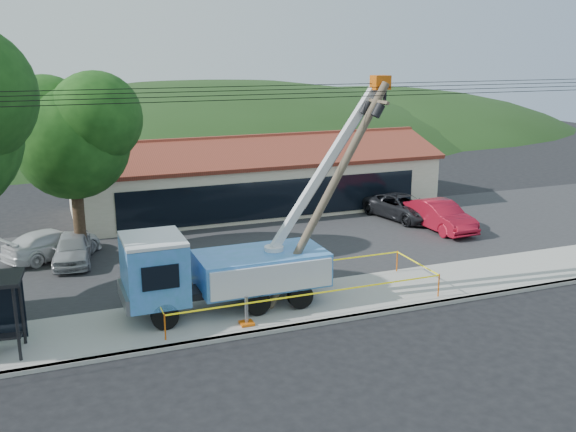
% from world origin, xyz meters
% --- Properties ---
extents(ground, '(120.00, 120.00, 0.00)m').
position_xyz_m(ground, '(0.00, 0.00, 0.00)').
color(ground, black).
rests_on(ground, ground).
extents(curb, '(60.00, 0.25, 0.15)m').
position_xyz_m(curb, '(0.00, 2.10, 0.07)').
color(curb, '#A4A09A').
rests_on(curb, ground).
extents(sidewalk, '(60.00, 4.00, 0.15)m').
position_xyz_m(sidewalk, '(0.00, 4.00, 0.07)').
color(sidewalk, '#A4A09A').
rests_on(sidewalk, ground).
extents(parking_lot, '(60.00, 12.00, 0.10)m').
position_xyz_m(parking_lot, '(0.00, 12.00, 0.05)').
color(parking_lot, '#28282B').
rests_on(parking_lot, ground).
extents(strip_mall, '(22.50, 8.53, 4.67)m').
position_xyz_m(strip_mall, '(4.00, 19.98, 1.88)').
color(strip_mall, beige).
rests_on(strip_mall, ground).
extents(tree_lot, '(6.30, 5.60, 8.94)m').
position_xyz_m(tree_lot, '(-7.00, 13.00, 6.21)').
color(tree_lot, '#332316').
rests_on(tree_lot, ground).
extents(hill_center, '(89.60, 64.00, 32.00)m').
position_xyz_m(hill_center, '(10.00, 55.00, 0.00)').
color(hill_center, '#1B3513').
rests_on(hill_center, ground).
extents(hill_east, '(72.80, 52.00, 26.00)m').
position_xyz_m(hill_east, '(30.00, 55.00, 0.00)').
color(hill_east, '#1B3513').
rests_on(hill_east, ground).
extents(utility_truck, '(10.55, 4.18, 8.70)m').
position_xyz_m(utility_truck, '(-2.41, 4.61, 1.81)').
color(utility_truck, black).
rests_on(utility_truck, ground).
extents(leaning_pole, '(5.06, 1.76, 8.59)m').
position_xyz_m(leaning_pole, '(1.94, 3.95, 4.81)').
color(leaning_pole, brown).
rests_on(leaning_pole, ground).
extents(caution_tape, '(11.09, 3.31, 0.96)m').
position_xyz_m(caution_tape, '(0.55, 4.20, 0.87)').
color(caution_tape, '#CF550B').
rests_on(caution_tape, ground).
extents(car_silver, '(2.20, 4.34, 1.42)m').
position_xyz_m(car_silver, '(-7.42, 12.44, 0.00)').
color(car_silver, '#A6A8AD').
rests_on(car_silver, ground).
extents(car_red, '(1.90, 4.95, 1.61)m').
position_xyz_m(car_red, '(11.86, 11.07, 0.00)').
color(car_red, '#AB1125').
rests_on(car_red, ground).
extents(car_white, '(5.10, 4.01, 1.38)m').
position_xyz_m(car_white, '(-8.27, 13.67, 0.00)').
color(car_white, silver).
rests_on(car_white, ground).
extents(car_dark, '(3.39, 5.51, 1.43)m').
position_xyz_m(car_dark, '(11.18, 13.87, 0.00)').
color(car_dark, black).
rests_on(car_dark, ground).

